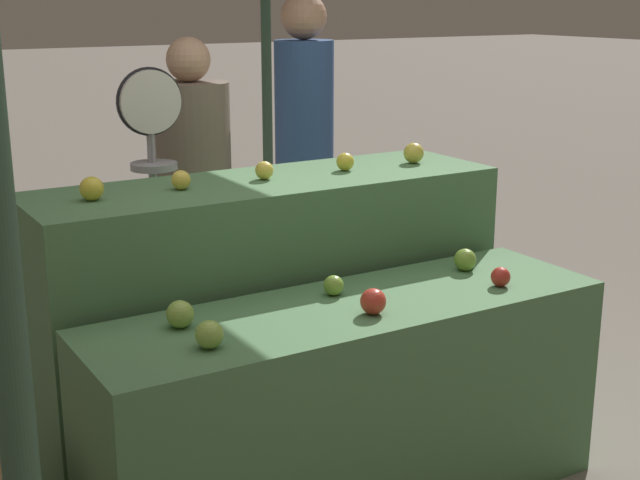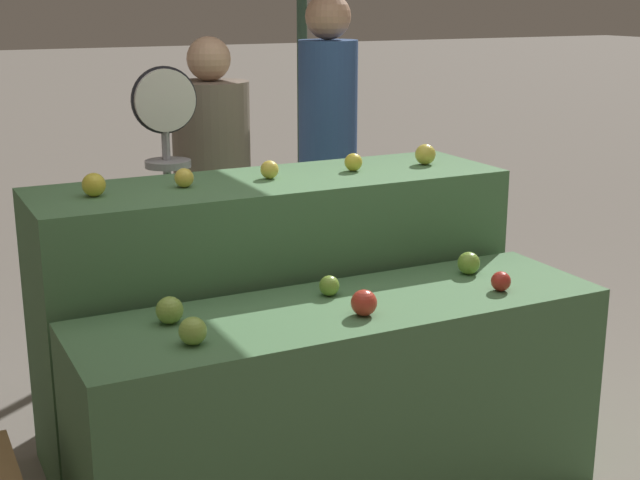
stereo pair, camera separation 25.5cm
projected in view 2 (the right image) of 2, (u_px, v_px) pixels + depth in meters
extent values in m
cylinder|color=#33513D|center=(302.00, 71.00, 6.05)|extent=(0.07, 0.07, 2.59)
cube|color=#4C7A4C|center=(344.00, 408.00, 3.12)|extent=(1.86, 0.55, 0.77)
cube|color=#4C7A4C|center=(275.00, 312.00, 3.60)|extent=(1.86, 0.55, 1.10)
sphere|color=#8EB247|center=(193.00, 331.00, 2.67)|extent=(0.09, 0.09, 0.09)
sphere|color=red|center=(364.00, 303.00, 2.92)|extent=(0.09, 0.09, 0.09)
sphere|color=#B72D23|center=(501.00, 281.00, 3.16)|extent=(0.07, 0.07, 0.07)
sphere|color=#8EB247|center=(170.00, 310.00, 2.85)|extent=(0.09, 0.09, 0.09)
sphere|color=#7AA338|center=(329.00, 286.00, 3.11)|extent=(0.07, 0.07, 0.07)
sphere|color=#7AA338|center=(469.00, 263.00, 3.35)|extent=(0.09, 0.09, 0.09)
sphere|color=gold|center=(94.00, 185.00, 3.14)|extent=(0.08, 0.08, 0.08)
sphere|color=yellow|center=(184.00, 178.00, 3.29)|extent=(0.07, 0.07, 0.07)
sphere|color=yellow|center=(270.00, 170.00, 3.45)|extent=(0.07, 0.07, 0.07)
sphere|color=gold|center=(353.00, 162.00, 3.60)|extent=(0.07, 0.07, 0.07)
sphere|color=gold|center=(425.00, 154.00, 3.74)|extent=(0.09, 0.09, 0.09)
cylinder|color=#99999E|center=(171.00, 249.00, 3.99)|extent=(0.04, 0.04, 1.38)
cylinder|color=black|center=(164.00, 100.00, 3.81)|extent=(0.29, 0.01, 0.29)
cylinder|color=silver|center=(165.00, 100.00, 3.79)|extent=(0.27, 0.02, 0.27)
cylinder|color=#99999E|center=(167.00, 148.00, 3.85)|extent=(0.01, 0.01, 0.14)
cylinder|color=#99999E|center=(168.00, 164.00, 3.87)|extent=(0.20, 0.20, 0.03)
cube|color=#2D2D38|center=(216.00, 284.00, 4.51)|extent=(0.32, 0.24, 0.74)
cylinder|color=#756656|center=(212.00, 148.00, 4.33)|extent=(0.46, 0.46, 0.65)
sphere|color=tan|center=(209.00, 59.00, 4.21)|extent=(0.21, 0.21, 0.21)
cube|color=#2D2D38|center=(328.00, 253.00, 4.88)|extent=(0.24, 0.16, 0.84)
cylinder|color=#2D4C84|center=(328.00, 111.00, 4.68)|extent=(0.33, 0.33, 0.73)
sphere|color=tan|center=(328.00, 16.00, 4.55)|extent=(0.24, 0.24, 0.24)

